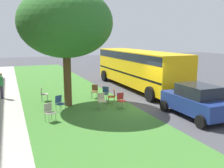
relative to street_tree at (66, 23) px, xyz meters
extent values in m
plane|color=#424247|center=(-1.72, -3.70, -4.68)|extent=(80.00, 80.00, 0.00)
cube|color=#3D752D|center=(-1.72, -0.50, -4.68)|extent=(48.00, 6.00, 0.01)
cylinder|color=brown|center=(0.00, 0.00, -2.96)|extent=(0.44, 0.44, 3.45)
ellipsoid|color=#2D6B28|center=(0.00, 0.00, 0.02)|extent=(5.22, 5.22, 3.86)
cube|color=beige|center=(-1.46, -1.57, -4.24)|extent=(0.41, 0.43, 0.04)
cube|color=beige|center=(-1.28, -1.57, -4.00)|extent=(0.10, 0.40, 0.40)
cylinder|color=gray|center=(-1.62, -1.38, -4.47)|extent=(0.02, 0.02, 0.42)
cylinder|color=gray|center=(-1.63, -1.74, -4.47)|extent=(0.02, 0.02, 0.42)
cylinder|color=gray|center=(-1.28, -1.39, -4.47)|extent=(0.02, 0.02, 0.42)
cylinder|color=gray|center=(-1.29, -1.75, -4.47)|extent=(0.02, 0.02, 0.42)
cube|color=#C64C1E|center=(-0.62, -2.46, -4.24)|extent=(0.52, 0.50, 0.04)
cube|color=#C64C1E|center=(-0.67, -2.63, -4.00)|extent=(0.41, 0.20, 0.40)
cylinder|color=gray|center=(-0.40, -2.35, -4.47)|extent=(0.02, 0.02, 0.42)
cylinder|color=gray|center=(-0.74, -2.24, -4.47)|extent=(0.02, 0.02, 0.42)
cylinder|color=gray|center=(-0.50, -2.67, -4.47)|extent=(0.02, 0.02, 0.42)
cylinder|color=gray|center=(-0.84, -2.57, -4.47)|extent=(0.02, 0.02, 0.42)
cube|color=#335184|center=(0.21, -2.35, -4.24)|extent=(0.58, 0.58, 0.04)
cube|color=#335184|center=(0.35, -2.46, -4.00)|extent=(0.32, 0.36, 0.40)
cylinder|color=gray|center=(0.19, -2.10, -4.47)|extent=(0.02, 0.02, 0.42)
cylinder|color=gray|center=(-0.04, -2.38, -4.47)|extent=(0.02, 0.02, 0.42)
cylinder|color=gray|center=(0.45, -2.32, -4.47)|extent=(0.02, 0.02, 0.42)
cylinder|color=gray|center=(0.22, -2.60, -4.47)|extent=(0.02, 0.02, 0.42)
cube|color=brown|center=(1.09, -1.97, -4.24)|extent=(0.55, 0.56, 0.04)
cube|color=brown|center=(1.25, -2.05, -4.00)|extent=(0.26, 0.39, 0.40)
cylinder|color=gray|center=(1.02, -1.73, -4.47)|extent=(0.02, 0.02, 0.42)
cylinder|color=gray|center=(0.85, -2.05, -4.47)|extent=(0.02, 0.02, 0.42)
cylinder|color=gray|center=(1.32, -1.89, -4.47)|extent=(0.02, 0.02, 0.42)
cylinder|color=gray|center=(1.16, -2.21, -4.47)|extent=(0.02, 0.02, 0.42)
cube|color=#ADA393|center=(1.57, 1.13, -4.24)|extent=(0.50, 0.48, 0.04)
cube|color=#ADA393|center=(1.61, 1.30, -4.00)|extent=(0.41, 0.17, 0.40)
cylinder|color=gray|center=(1.36, 1.00, -4.47)|extent=(0.02, 0.02, 0.42)
cylinder|color=gray|center=(1.71, 0.92, -4.47)|extent=(0.02, 0.02, 0.42)
cylinder|color=gray|center=(1.43, 1.34, -4.47)|extent=(0.02, 0.02, 0.42)
cylinder|color=gray|center=(1.78, 1.26, -4.47)|extent=(0.02, 0.02, 0.42)
cube|color=#B7332D|center=(-1.80, -2.60, -4.24)|extent=(0.42, 0.44, 0.04)
cube|color=#B7332D|center=(-1.62, -2.59, -4.00)|extent=(0.11, 0.40, 0.40)
cylinder|color=gray|center=(-1.98, -2.43, -4.47)|extent=(0.02, 0.02, 0.42)
cylinder|color=gray|center=(-1.96, -2.79, -4.47)|extent=(0.02, 0.02, 0.42)
cylinder|color=gray|center=(-1.64, -2.41, -4.47)|extent=(0.02, 0.02, 0.42)
cylinder|color=gray|center=(-1.62, -2.77, -4.47)|extent=(0.02, 0.02, 0.42)
cube|color=#ADA393|center=(-2.54, 1.41, -4.24)|extent=(0.54, 0.55, 0.04)
cube|color=#ADA393|center=(-2.37, 1.49, -4.00)|extent=(0.24, 0.40, 0.40)
cylinder|color=gray|center=(-2.77, 1.50, -4.47)|extent=(0.02, 0.02, 0.42)
cylinder|color=gray|center=(-2.62, 1.18, -4.47)|extent=(0.02, 0.02, 0.42)
cylinder|color=gray|center=(-2.46, 1.65, -4.47)|extent=(0.02, 0.02, 0.42)
cylinder|color=gray|center=(-2.31, 1.32, -4.47)|extent=(0.02, 0.02, 0.42)
cube|color=#335184|center=(-1.14, 0.66, -4.24)|extent=(0.55, 0.55, 0.04)
cube|color=#335184|center=(-0.98, 0.74, -4.00)|extent=(0.25, 0.40, 0.40)
cylinder|color=gray|center=(-1.38, 0.74, -4.47)|extent=(0.02, 0.02, 0.42)
cylinder|color=gray|center=(-1.22, 0.42, -4.47)|extent=(0.02, 0.02, 0.42)
cylinder|color=gray|center=(-1.07, 0.89, -4.47)|extent=(0.02, 0.02, 0.42)
cylinder|color=gray|center=(-0.91, 0.57, -4.47)|extent=(0.02, 0.02, 0.42)
cube|color=navy|center=(-4.52, -5.37, -4.00)|extent=(3.70, 1.64, 0.76)
cube|color=#1E232B|center=(-4.67, -5.37, -3.35)|extent=(1.90, 1.44, 0.64)
cylinder|color=black|center=(-3.12, -4.50, -4.38)|extent=(0.60, 0.18, 0.60)
cylinder|color=black|center=(-3.12, -6.24, -4.38)|extent=(0.60, 0.18, 0.60)
cylinder|color=black|center=(-5.92, -4.50, -4.38)|extent=(0.60, 0.18, 0.60)
cube|color=yellow|center=(2.92, -6.11, -3.05)|extent=(10.40, 2.44, 2.50)
cube|color=black|center=(2.92, -6.11, -3.40)|extent=(10.30, 2.46, 0.12)
cube|color=black|center=(2.92, -6.11, -2.15)|extent=(10.30, 2.46, 0.56)
cylinder|color=black|center=(6.92, -4.85, -4.20)|extent=(0.96, 0.28, 0.96)
cylinder|color=black|center=(6.92, -7.37, -4.20)|extent=(0.96, 0.28, 0.96)
cylinder|color=black|center=(-1.08, -4.85, -4.20)|extent=(0.96, 0.28, 0.96)
cylinder|color=black|center=(-1.08, -7.37, -4.20)|extent=(0.96, 0.28, 0.96)
cylinder|color=#3F3851|center=(3.17, 3.58, -4.26)|extent=(0.14, 0.14, 0.85)
cylinder|color=#3F3851|center=(3.34, 3.62, -4.26)|extent=(0.14, 0.14, 0.85)
cube|color=#338C4C|center=(3.26, 3.60, -3.53)|extent=(0.40, 0.28, 0.60)
sphere|color=tan|center=(3.26, 3.60, -3.10)|extent=(0.22, 0.22, 0.22)
camera|label=1|loc=(-14.11, 3.03, -0.74)|focal=40.39mm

